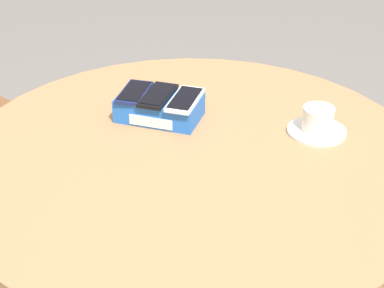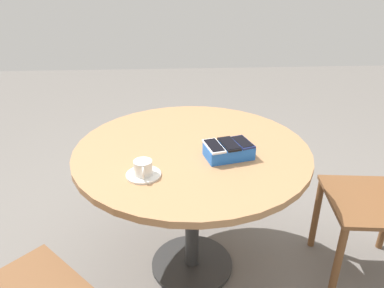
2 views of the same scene
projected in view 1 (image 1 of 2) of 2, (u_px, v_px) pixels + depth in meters
name	position (u px, v px, depth m)	size (l,w,h in m)	color
round_table	(192.00, 189.00, 1.50)	(1.07, 1.07, 0.71)	#2D2D2D
phone_box	(159.00, 108.00, 1.57)	(0.22, 0.16, 0.06)	blue
phone_navy	(134.00, 92.00, 1.57)	(0.10, 0.14, 0.01)	navy
phone_black	(158.00, 95.00, 1.55)	(0.09, 0.14, 0.01)	black
phone_white	(185.00, 99.00, 1.53)	(0.09, 0.15, 0.01)	silver
saucer	(317.00, 131.00, 1.52)	(0.14, 0.14, 0.01)	silver
coffee_cup	(318.00, 118.00, 1.50)	(0.07, 0.10, 0.06)	silver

